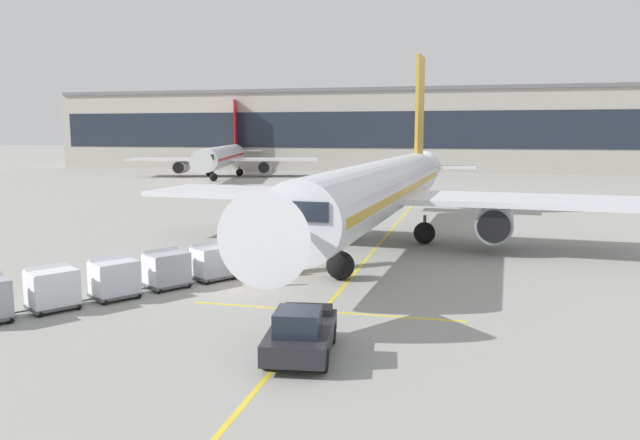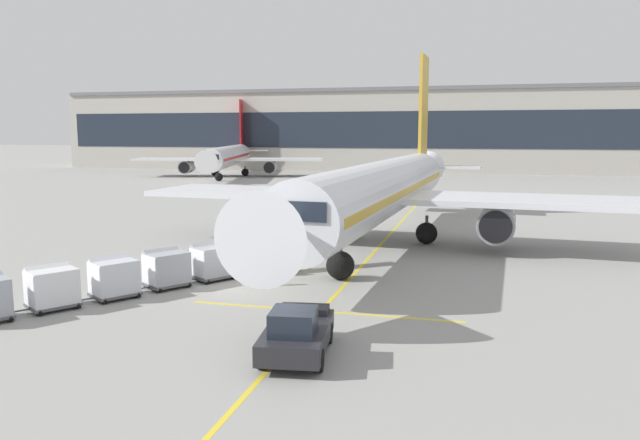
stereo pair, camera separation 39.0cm
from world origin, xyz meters
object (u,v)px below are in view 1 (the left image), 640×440
object	(u,v)px
ground_crew_marshaller	(257,267)
baggage_cart_third	(114,278)
belt_loader	(270,256)
baggage_cart_lead	(212,261)
ground_crew_by_carts	(222,258)
safety_cone_engine_keepout	(284,239)
parked_airplane	(382,190)
baggage_cart_fourth	(52,287)
distant_airplane	(223,157)
ground_crew_by_loader	(267,258)
ground_crew_wingwalker	(207,258)
pushback_tug	(301,333)
baggage_cart_second	(166,268)

from	to	relation	value
ground_crew_marshaller	baggage_cart_third	bearing A→B (deg)	-146.10
ground_crew_marshaller	belt_loader	bearing A→B (deg)	96.67
baggage_cart_lead	ground_crew_by_carts	world-z (taller)	baggage_cart_lead
safety_cone_engine_keepout	parked_airplane	bearing A→B (deg)	17.70
baggage_cart_lead	ground_crew_by_carts	xyz separation A→B (m)	(0.15, 0.87, -0.00)
baggage_cart_fourth	safety_cone_engine_keepout	world-z (taller)	baggage_cart_fourth
distant_airplane	belt_loader	bearing A→B (deg)	-65.36
baggage_cart_fourth	distant_airplane	world-z (taller)	distant_airplane
ground_crew_by_carts	distant_airplane	bearing A→B (deg)	112.68
parked_airplane	baggage_cart_lead	distance (m)	14.68
ground_crew_by_loader	ground_crew_wingwalker	world-z (taller)	same
pushback_tug	ground_crew_marshaller	xyz separation A→B (m)	(-4.75, 8.77, 0.17)
baggage_cart_third	safety_cone_engine_keepout	world-z (taller)	baggage_cart_third
pushback_tug	ground_crew_by_loader	size ratio (longest dim) A/B	2.66
pushback_tug	ground_crew_marshaller	bearing A→B (deg)	118.47
baggage_cart_second	ground_crew_wingwalker	xyz separation A→B (m)	(0.95, 2.72, -0.00)
parked_airplane	belt_loader	world-z (taller)	parked_airplane
ground_crew_by_carts	ground_crew_marshaller	xyz separation A→B (m)	(2.56, -1.63, 0.00)
ground_crew_by_carts	ground_crew_marshaller	bearing A→B (deg)	-32.54
parked_airplane	baggage_cart_third	world-z (taller)	parked_airplane
ground_crew_by_loader	ground_crew_marshaller	xyz separation A→B (m)	(0.24, -2.24, 0.00)
parked_airplane	pushback_tug	distance (m)	22.30
ground_crew_by_carts	parked_airplane	bearing A→B (deg)	59.47
baggage_cart_second	distant_airplane	bearing A→B (deg)	110.72
belt_loader	baggage_cart_lead	distance (m)	3.33
belt_loader	safety_cone_engine_keepout	world-z (taller)	belt_loader
ground_crew_by_carts	ground_crew_by_loader	bearing A→B (deg)	14.56
baggage_cart_second	safety_cone_engine_keepout	size ratio (longest dim) A/B	3.53
belt_loader	baggage_cart_fourth	size ratio (longest dim) A/B	1.73
pushback_tug	safety_cone_engine_keepout	size ratio (longest dim) A/B	6.02
belt_loader	distant_airplane	world-z (taller)	distant_airplane
ground_crew_by_carts	distant_airplane	xyz separation A→B (m)	(-29.51, 70.62, 2.45)
baggage_cart_fourth	ground_crew_marshaller	distance (m)	9.38
baggage_cart_lead	pushback_tug	bearing A→B (deg)	-51.95
baggage_cart_third	distant_airplane	distance (m)	80.53
baggage_cart_lead	baggage_cart_second	bearing A→B (deg)	-125.03
distant_airplane	ground_crew_marshaller	bearing A→B (deg)	-66.06
pushback_tug	belt_loader	bearing A→B (deg)	113.28
ground_crew_wingwalker	ground_crew_marshaller	bearing A→B (deg)	-22.23
belt_loader	baggage_cart_third	distance (m)	8.66
baggage_cart_fourth	ground_crew_wingwalker	xyz separation A→B (m)	(3.92, 7.36, -0.00)
baggage_cart_fourth	safety_cone_engine_keepout	size ratio (longest dim) A/B	3.53
baggage_cart_lead	baggage_cart_second	size ratio (longest dim) A/B	1.00
safety_cone_engine_keepout	distant_airplane	bearing A→B (deg)	116.20
belt_loader	baggage_cart_fourth	bearing A→B (deg)	-126.66
baggage_cart_fourth	ground_crew_by_carts	distance (m)	8.95
belt_loader	ground_crew_by_loader	distance (m)	0.91
ground_crew_wingwalker	baggage_cart_lead	bearing A→B (deg)	-45.76
safety_cone_engine_keepout	baggage_cart_second	bearing A→B (deg)	-99.56
baggage_cart_third	distant_airplane	world-z (taller)	distant_airplane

